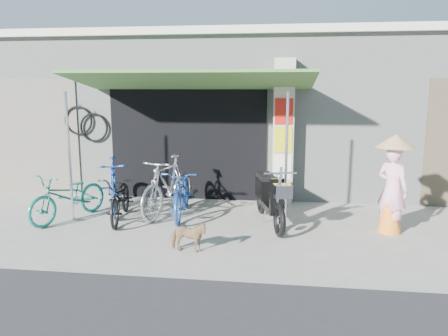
# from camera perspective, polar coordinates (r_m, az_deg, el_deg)

# --- Properties ---
(ground) EXTENTS (80.00, 80.00, 0.00)m
(ground) POSITION_cam_1_polar(r_m,az_deg,el_deg) (7.12, 0.56, -9.47)
(ground) COLOR #A09B91
(ground) RESTS_ON ground
(bicycle_shop) EXTENTS (12.30, 5.30, 3.66)m
(bicycle_shop) POSITION_cam_1_polar(r_m,az_deg,el_deg) (11.77, 3.55, 7.63)
(bicycle_shop) COLOR #9BA199
(bicycle_shop) RESTS_ON ground
(shop_pillar) EXTENTS (0.42, 0.44, 3.00)m
(shop_pillar) POSITION_cam_1_polar(r_m,az_deg,el_deg) (9.13, 7.75, 4.58)
(shop_pillar) COLOR #BBAF9F
(shop_pillar) RESTS_ON ground
(awning) EXTENTS (4.60, 1.88, 2.72)m
(awning) POSITION_cam_1_polar(r_m,az_deg,el_deg) (8.43, -4.28, 11.07)
(awning) COLOR #3C692F
(awning) RESTS_ON ground
(neighbour_left) EXTENTS (2.60, 0.06, 2.60)m
(neighbour_left) POSITION_cam_1_polar(r_m,az_deg,el_deg) (10.95, -24.62, 3.66)
(neighbour_left) COLOR #6B665B
(neighbour_left) RESTS_ON ground
(bike_teal) EXTENTS (1.22, 1.82, 0.91)m
(bike_teal) POSITION_cam_1_polar(r_m,az_deg,el_deg) (8.55, -19.62, -3.47)
(bike_teal) COLOR #1C806B
(bike_teal) RESTS_ON ground
(bike_blue) EXTENTS (1.11, 1.82, 1.06)m
(bike_blue) POSITION_cam_1_polar(r_m,az_deg,el_deg) (8.82, -14.24, -2.25)
(bike_blue) COLOR #204092
(bike_blue) RESTS_ON ground
(bike_black) EXTENTS (0.87, 1.73, 0.87)m
(bike_black) POSITION_cam_1_polar(r_m,az_deg,el_deg) (8.26, -13.33, -3.76)
(bike_black) COLOR black
(bike_black) RESTS_ON ground
(bike_silver) EXTENTS (1.03, 1.99, 1.15)m
(bike_silver) POSITION_cam_1_polar(r_m,az_deg,el_deg) (8.42, -7.29, -2.29)
(bike_silver) COLOR silver
(bike_silver) RESTS_ON ground
(bike_navy) EXTENTS (0.79, 1.83, 0.93)m
(bike_navy) POSITION_cam_1_polar(r_m,az_deg,el_deg) (8.30, -5.42, -3.21)
(bike_navy) COLOR navy
(bike_navy) RESTS_ON ground
(street_dog) EXTENTS (0.58, 0.28, 0.49)m
(street_dog) POSITION_cam_1_polar(r_m,az_deg,el_deg) (6.59, -4.72, -8.91)
(street_dog) COLOR tan
(street_dog) RESTS_ON ground
(moped) EXTENTS (0.74, 1.88, 1.08)m
(moped) POSITION_cam_1_polar(r_m,az_deg,el_deg) (7.87, 5.93, -3.79)
(moped) COLOR black
(moped) RESTS_ON ground
(nun) EXTENTS (0.64, 0.64, 1.68)m
(nun) POSITION_cam_1_polar(r_m,az_deg,el_deg) (7.80, 21.16, -2.00)
(nun) COLOR #FAA8C4
(nun) RESTS_ON ground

